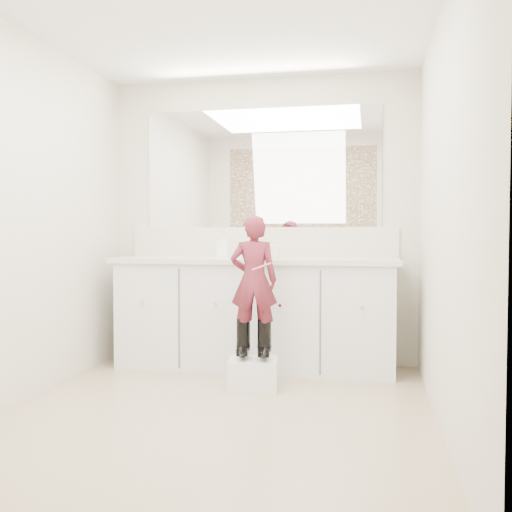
# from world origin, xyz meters

# --- Properties ---
(floor) EXTENTS (3.00, 3.00, 0.00)m
(floor) POSITION_xyz_m (0.00, 0.00, 0.00)
(floor) COLOR #8A7C5A
(floor) RESTS_ON ground
(ceiling) EXTENTS (3.00, 3.00, 0.00)m
(ceiling) POSITION_xyz_m (0.00, 0.00, 2.40)
(ceiling) COLOR white
(ceiling) RESTS_ON wall_back
(wall_back) EXTENTS (2.60, 0.00, 2.60)m
(wall_back) POSITION_xyz_m (0.00, 1.50, 1.20)
(wall_back) COLOR beige
(wall_back) RESTS_ON floor
(wall_front) EXTENTS (2.60, 0.00, 2.60)m
(wall_front) POSITION_xyz_m (0.00, -1.50, 1.20)
(wall_front) COLOR beige
(wall_front) RESTS_ON floor
(wall_left) EXTENTS (0.00, 3.00, 3.00)m
(wall_left) POSITION_xyz_m (-1.30, 0.00, 1.20)
(wall_left) COLOR beige
(wall_left) RESTS_ON floor
(wall_right) EXTENTS (0.00, 3.00, 3.00)m
(wall_right) POSITION_xyz_m (1.30, 0.00, 1.20)
(wall_right) COLOR beige
(wall_right) RESTS_ON floor
(vanity_cabinet) EXTENTS (2.20, 0.55, 0.85)m
(vanity_cabinet) POSITION_xyz_m (0.00, 1.23, 0.42)
(vanity_cabinet) COLOR silver
(vanity_cabinet) RESTS_ON floor
(countertop) EXTENTS (2.28, 0.58, 0.04)m
(countertop) POSITION_xyz_m (0.00, 1.21, 0.87)
(countertop) COLOR beige
(countertop) RESTS_ON vanity_cabinet
(backsplash) EXTENTS (2.28, 0.03, 0.25)m
(backsplash) POSITION_xyz_m (0.00, 1.49, 1.02)
(backsplash) COLOR beige
(backsplash) RESTS_ON countertop
(mirror) EXTENTS (2.00, 0.02, 1.00)m
(mirror) POSITION_xyz_m (0.00, 1.49, 1.64)
(mirror) COLOR white
(mirror) RESTS_ON wall_back
(dot_panel) EXTENTS (2.00, 0.01, 1.20)m
(dot_panel) POSITION_xyz_m (0.00, -1.49, 1.65)
(dot_panel) COLOR #472819
(dot_panel) RESTS_ON wall_front
(faucet) EXTENTS (0.08, 0.08, 0.10)m
(faucet) POSITION_xyz_m (0.00, 1.38, 0.94)
(faucet) COLOR silver
(faucet) RESTS_ON countertop
(cup) EXTENTS (0.12, 0.12, 0.10)m
(cup) POSITION_xyz_m (0.17, 1.17, 0.94)
(cup) COLOR beige
(cup) RESTS_ON countertop
(soap_bottle) EXTENTS (0.10, 0.10, 0.20)m
(soap_bottle) POSITION_xyz_m (-0.26, 1.24, 0.99)
(soap_bottle) COLOR white
(soap_bottle) RESTS_ON countertop
(step_stool) EXTENTS (0.37, 0.32, 0.21)m
(step_stool) POSITION_xyz_m (0.11, 0.59, 0.11)
(step_stool) COLOR white
(step_stool) RESTS_ON floor
(boot_left) EXTENTS (0.12, 0.20, 0.28)m
(boot_left) POSITION_xyz_m (0.04, 0.61, 0.35)
(boot_left) COLOR black
(boot_left) RESTS_ON step_stool
(boot_right) EXTENTS (0.12, 0.20, 0.28)m
(boot_right) POSITION_xyz_m (0.19, 0.61, 0.35)
(boot_right) COLOR black
(boot_right) RESTS_ON step_stool
(toddler) EXTENTS (0.35, 0.26, 0.90)m
(toddler) POSITION_xyz_m (0.11, 0.61, 0.76)
(toddler) COLOR #9A2F43
(toddler) RESTS_ON step_stool
(toothbrush) EXTENTS (0.14, 0.03, 0.06)m
(toothbrush) POSITION_xyz_m (0.18, 0.53, 0.86)
(toothbrush) COLOR #F65F8F
(toothbrush) RESTS_ON toddler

